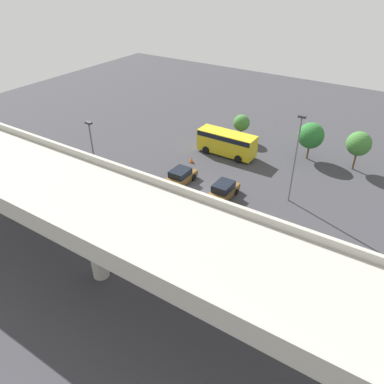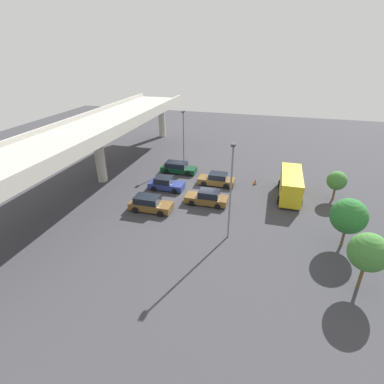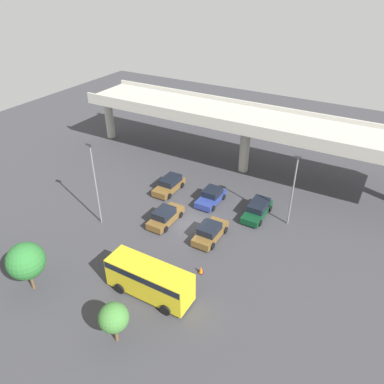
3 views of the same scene
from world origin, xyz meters
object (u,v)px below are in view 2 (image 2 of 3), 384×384
Objects in this scene: parked_car_2 at (166,184)px; tree_front_centre at (349,216)px; traffic_cone at (255,182)px; parked_car_4 at (178,168)px; tree_front_left at (369,252)px; parked_car_3 at (217,179)px; shuttle_bus at (291,183)px; parked_car_1 at (207,198)px; lamp_post_near_aisle at (184,134)px; parked_car_0 at (150,204)px; tree_front_right at (337,181)px; lamp_post_mid_lot at (231,186)px.

parked_car_2 is 20.54m from tree_front_centre.
tree_front_centre is at bearing -142.77° from traffic_cone.
tree_front_left is at bearing -41.94° from parked_car_4.
shuttle_bus is (-0.92, -8.94, 0.98)m from parked_car_3.
traffic_cone is (11.31, 8.60, -2.71)m from tree_front_centre.
parked_car_2 is 14.98m from shuttle_bus.
tree_front_left reaches higher than parked_car_1.
parked_car_2 is 0.54× the size of lamp_post_near_aisle.
parked_car_0 reaches higher than parked_car_3.
parked_car_0 is at bearing -88.08° from parked_car_4.
tree_front_left reaches higher than parked_car_2.
traffic_cone is (1.54, -4.75, -0.41)m from parked_car_3.
tree_front_left is (-17.72, -19.72, 2.48)m from parked_car_4.
lamp_post_near_aisle is (8.86, 0.35, 3.93)m from parked_car_2.
parked_car_1 reaches higher than parked_car_4.
shuttle_bus is 15.04m from tree_front_left.
parked_car_3 is 1.00× the size of tree_front_left.
parked_car_0 is 1.32× the size of tree_front_right.
lamp_post_near_aisle reaches higher than shuttle_bus.
lamp_post_near_aisle is 11.33× the size of traffic_cone.
parked_car_0 is 6.44m from parked_car_1.
tree_front_right is (-3.03, -19.91, 1.65)m from parked_car_4.
lamp_post_mid_lot is (-2.78, -8.99, 4.46)m from parked_car_0.
tree_front_centre is at bearing 143.79° from parked_car_3.
parked_car_0 is 0.58× the size of lamp_post_near_aisle.
tree_front_centre is at bearing -153.54° from shuttle_bus.
lamp_post_mid_lot reaches higher than parked_car_1.
shuttle_bus is at bearing 174.13° from parked_car_3.
parked_car_1 is at bearing -151.32° from lamp_post_near_aisle.
shuttle_bus is at bearing -120.40° from traffic_cone.
tree_front_right is at bearing -44.34° from lamp_post_mid_lot.
shuttle_bus reaches higher than parked_car_3.
traffic_cone is at bearing -5.63° from parked_car_4.
lamp_post_near_aisle reaches higher than parked_car_2.
parked_car_3 is 0.51× the size of lamp_post_mid_lot.
traffic_cone is at bearing 43.68° from parked_car_0.
parked_car_0 is 14.45m from traffic_cone.
traffic_cone is at bearing 77.83° from tree_front_right.
shuttle_bus is 16.90m from lamp_post_near_aisle.
tree_front_centre is (-9.77, -13.35, 2.30)m from parked_car_3.
parked_car_4 is 1.06× the size of tree_front_left.
parked_car_3 is 0.58× the size of lamp_post_near_aisle.
parked_car_4 is 5.15m from lamp_post_near_aisle.
parked_car_4 is (7.93, 6.01, -0.01)m from parked_car_1.
traffic_cone is at bearing 28.14° from tree_front_left.
tree_front_centre is 1.31× the size of tree_front_right.
parked_car_3 is at bearing 55.99° from parked_car_0.
lamp_post_mid_lot is at bearing 135.66° from tree_front_right.
lamp_post_near_aisle is 1.72× the size of tree_front_left.
parked_car_1 is 8.12m from lamp_post_mid_lot.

